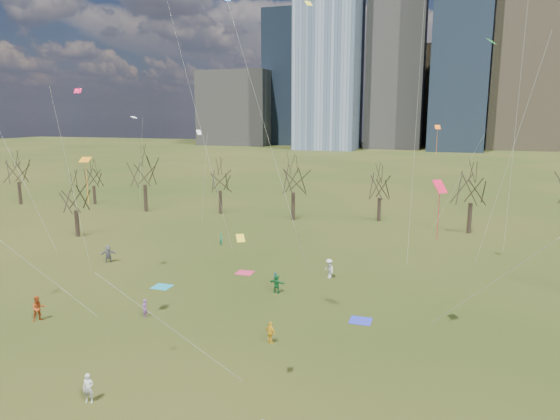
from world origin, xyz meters
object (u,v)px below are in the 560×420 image
(blanket_crimson, at_px, (245,273))
(person_1, at_px, (88,388))
(blanket_teal, at_px, (162,287))
(person_2, at_px, (38,308))
(blanket_navy, at_px, (361,321))
(person_4, at_px, (270,333))

(blanket_crimson, distance_m, person_1, 23.17)
(blanket_teal, height_order, person_2, person_2)
(blanket_navy, distance_m, person_2, 24.01)
(blanket_crimson, distance_m, person_4, 15.38)
(person_2, bearing_deg, blanket_navy, -36.90)
(person_1, xyz_separation_m, person_4, (6.97, 9.62, -0.06))
(blanket_teal, height_order, blanket_crimson, same)
(blanket_crimson, bearing_deg, person_4, -61.74)
(blanket_teal, height_order, person_4, person_4)
(blanket_teal, bearing_deg, blanket_navy, -6.32)
(blanket_teal, distance_m, blanket_navy, 18.16)
(blanket_navy, height_order, person_1, person_1)
(person_1, distance_m, person_2, 13.22)
(person_1, bearing_deg, blanket_navy, 35.93)
(blanket_teal, relative_size, person_1, 0.98)
(blanket_teal, bearing_deg, person_1, -71.11)
(blanket_teal, distance_m, person_2, 10.54)
(person_4, bearing_deg, person_1, 80.40)
(blanket_crimson, bearing_deg, blanket_teal, -132.80)
(person_2, bearing_deg, blanket_crimson, 1.28)
(person_1, xyz_separation_m, person_2, (-10.66, 7.81, 0.15))
(blanket_teal, xyz_separation_m, person_2, (-4.79, -9.34, 0.96))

